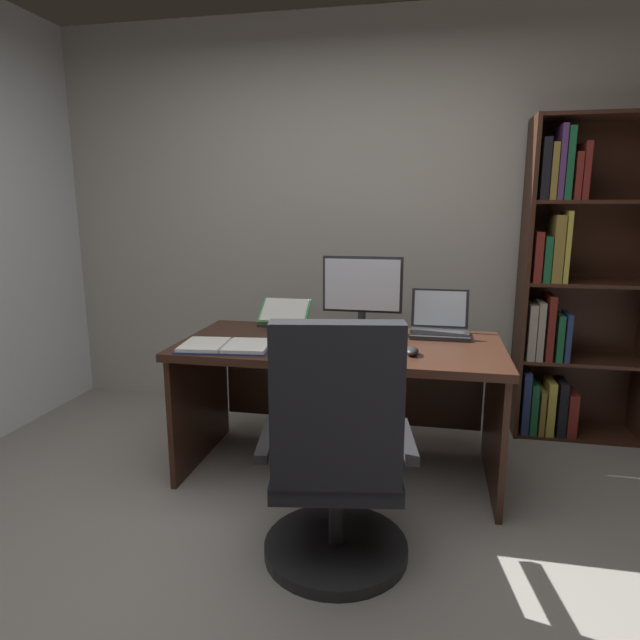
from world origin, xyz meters
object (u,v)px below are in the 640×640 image
desk (342,373)px  open_binder (226,346)px  computer_mouse (412,351)px  laptop (439,325)px  pen (295,338)px  bookshelf (569,288)px  keyboard (350,350)px  monitor (362,294)px  notepad (292,339)px  office_chair (336,466)px  reading_stand_with_book (284,314)px

desk → open_binder: bearing=-150.5°
computer_mouse → open_binder: computer_mouse is taller
laptop → open_binder: size_ratio=0.67×
pen → bookshelf: bearing=27.4°
keyboard → monitor: bearing=90.0°
computer_mouse → notepad: (-0.64, 0.17, -0.02)m
bookshelf → keyboard: (-1.21, -0.96, -0.20)m
office_chair → computer_mouse: 0.75m
reading_stand_with_book → open_binder: 0.58m
office_chair → computer_mouse: size_ratio=9.95×
desk → open_binder: size_ratio=3.51×
bookshelf → laptop: 0.93m
computer_mouse → notepad: size_ratio=0.50×
notepad → pen: pen is taller
computer_mouse → bookshelf: bearing=46.7°
desk → pen: size_ratio=11.94×
bookshelf → reading_stand_with_book: (-1.68, -0.46, -0.14)m
monitor → open_binder: monitor is taller
notepad → keyboard: bearing=-26.8°
office_chair → monitor: bearing=82.8°
desk → office_chair: 0.91m
office_chair → laptop: office_chair is taller
keyboard → bookshelf: bearing=38.6°
monitor → laptop: (0.43, 0.00, -0.16)m
open_binder → computer_mouse: bearing=-2.9°
office_chair → reading_stand_with_book: office_chair is taller
desk → open_binder: open_binder is taller
bookshelf → office_chair: bookshelf is taller
desk → reading_stand_with_book: bearing=147.8°
monitor → notepad: monitor is taller
notepad → laptop: bearing=20.9°
desk → office_chair: size_ratio=1.61×
computer_mouse → pen: size_ratio=0.74×
bookshelf → pen: bookshelf is taller
computer_mouse → notepad: bearing=165.0°
computer_mouse → notepad: computer_mouse is taller
monitor → open_binder: size_ratio=0.95×
bookshelf → open_binder: 2.10m
monitor → notepad: 0.49m
bookshelf → pen: size_ratio=13.85×
bookshelf → open_binder: bearing=-151.1°
office_chair → notepad: (-0.38, 0.80, 0.29)m
office_chair → bookshelf: bearing=44.4°
desk → laptop: bearing=22.1°
bookshelf → computer_mouse: 1.33m
keyboard → reading_stand_with_book: bearing=132.9°
office_chair → computer_mouse: office_chair is taller
pen → keyboard: bearing=-28.3°
monitor → computer_mouse: monitor is taller
desk → keyboard: bearing=-73.4°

